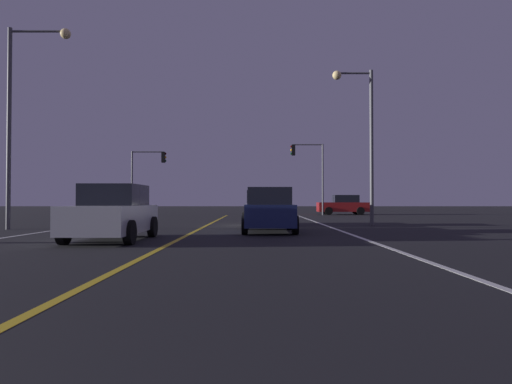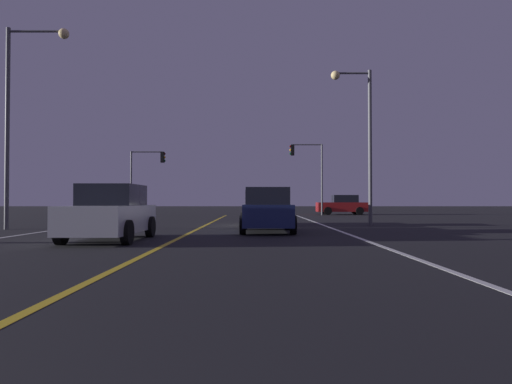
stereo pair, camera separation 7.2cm
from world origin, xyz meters
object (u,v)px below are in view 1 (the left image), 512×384
Objects in this scene: car_ahead_far at (262,209)px; traffic_light_near_left at (147,168)px; street_lamp_left_mid at (22,101)px; traffic_light_near_right at (307,163)px; car_oncoming at (112,213)px; car_crossing_side at (342,205)px; street_lamp_right_far at (361,126)px; car_lead_same_lane at (268,211)px.

traffic_light_near_left reaches higher than car_ahead_far.
traffic_light_near_right is at bearing 53.00° from street_lamp_left_mid.
traffic_light_near_right is at bearing 160.13° from car_oncoming.
car_ahead_far is 1.00× the size of car_crossing_side.
car_ahead_far is at bearing -3.85° from street_lamp_right_far.
car_crossing_side is at bearing 4.87° from traffic_light_near_left.
street_lamp_right_far reaches higher than traffic_light_near_right.
street_lamp_right_far is at bearing 82.06° from car_crossing_side.
street_lamp_right_far is (-2.41, -17.31, 4.00)m from car_crossing_side.
car_oncoming is 1.00× the size of car_crossing_side.
car_lead_same_lane is 1.00× the size of car_ahead_far.
street_lamp_right_far is (14.17, -15.90, 0.86)m from traffic_light_near_left.
street_lamp_left_mid is at bearing -133.77° from car_oncoming.
traffic_light_near_left reaches higher than car_oncoming.
car_ahead_far is 1.00× the size of car_oncoming.
traffic_light_near_right is (-3.22, -1.41, 3.55)m from car_crossing_side.
car_crossing_side is 0.80× the size of traffic_light_near_left.
car_crossing_side is at bearing -97.94° from street_lamp_right_far.
car_crossing_side is 17.93m from street_lamp_right_far.
street_lamp_right_far is at bearing -46.15° from car_lead_same_lane.
car_oncoming is 25.83m from traffic_light_near_right.
traffic_light_near_right is 23.58m from street_lamp_left_mid.
street_lamp_left_mid is (-17.39, -20.22, 4.58)m from car_crossing_side.
car_lead_same_lane is 1.00× the size of car_oncoming.
street_lamp_left_mid is at bearing 49.30° from car_crossing_side.
car_lead_same_lane is 0.50× the size of street_lamp_left_mid.
car_lead_same_lane is at bearing -8.64° from street_lamp_left_mid.
street_lamp_left_mid is at bearing 107.60° from car_ahead_far.
traffic_light_near_left is (-16.59, -1.41, 3.15)m from car_crossing_side.
car_lead_same_lane is 7.61m from street_lamp_right_far.
street_lamp_left_mid is (-5.48, 5.25, 4.58)m from car_oncoming.
traffic_light_near_right is at bearing -14.34° from car_ahead_far.
car_ahead_far is at bearing 150.94° from car_oncoming.
car_ahead_far is 11.63m from street_lamp_left_mid.
street_lamp_right_far is at bearing -48.29° from traffic_light_near_left.
car_crossing_side is at bearing -156.29° from traffic_light_near_right.
street_lamp_right_far reaches higher than car_crossing_side.
car_ahead_far is 16.46m from traffic_light_near_right.
car_oncoming is at bearing 70.13° from traffic_light_near_right.
car_crossing_side is 0.72× the size of traffic_light_near_right.
street_lamp_right_far reaches higher than car_ahead_far.
car_ahead_far is 0.80× the size of traffic_light_near_left.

